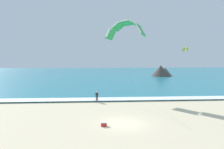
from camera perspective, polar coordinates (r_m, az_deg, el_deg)
ground_plane at (r=20.43m, az=3.34°, el=-14.07°), size 200.00×200.00×0.00m
sea at (r=89.74m, az=-2.22°, el=0.33°), size 200.00×120.00×0.20m
surf_foam at (r=31.21m, az=0.76°, el=-7.15°), size 200.00×2.58×0.04m
surfboard at (r=30.08m, az=-4.43°, el=-7.98°), size 0.83×1.47×0.09m
kitesurfer at (r=29.92m, az=-4.45°, el=-6.26°), size 0.62×0.62×1.69m
kite_primary at (r=34.42m, az=3.94°, el=13.48°), size 7.82×7.28×11.97m
kite_distant at (r=63.39m, az=20.72°, el=7.12°), size 1.20×3.94×1.43m
headland_right at (r=76.68m, az=14.45°, el=0.94°), size 9.16×9.10×4.34m
cooler_box at (r=19.56m, az=-2.40°, el=-14.29°), size 0.58×0.38×0.40m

